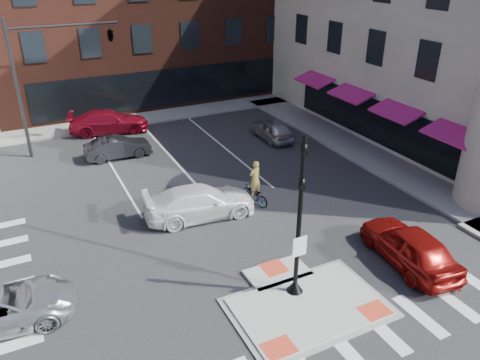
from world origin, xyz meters
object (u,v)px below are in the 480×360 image
silver_suv (0,307)px  white_pickup (200,202)px  bg_car_dark (118,147)px  cyclist (255,189)px  bg_car_silver (271,129)px  bg_car_red (109,122)px  red_sedan (410,246)px

silver_suv → white_pickup: bearing=-62.2°
bg_car_dark → white_pickup: bearing=-166.8°
cyclist → bg_car_silver: bearing=-138.5°
bg_car_silver → cyclist: 8.83m
bg_car_dark → bg_car_red: bg_car_red is taller
red_sedan → bg_car_red: (-7.35, 20.18, -0.04)m
white_pickup → red_sedan: bearing=-134.0°
silver_suv → bg_car_red: bg_car_red is taller
bg_car_silver → cyclist: size_ratio=1.74×
silver_suv → red_sedan: size_ratio=1.04×
silver_suv → cyclist: cyclist is taller
bg_car_red → cyclist: 13.83m
silver_suv → bg_car_silver: 19.66m
silver_suv → bg_car_red: bearing=-18.2°
silver_suv → bg_car_dark: 13.91m
red_sedan → bg_car_dark: red_sedan is taller
red_sedan → bg_car_silver: size_ratio=1.19×
red_sedan → cyclist: bearing=-59.7°
white_pickup → bg_car_red: 13.25m
bg_car_red → white_pickup: bearing=-163.2°
bg_car_silver → bg_car_red: size_ratio=0.75×
red_sedan → silver_suv: bearing=-7.2°
white_pickup → cyclist: bearing=-84.6°
white_pickup → bg_car_dark: bearing=17.3°
bg_car_silver → bg_car_red: (-9.26, 5.95, 0.09)m
bg_car_dark → cyclist: bearing=-150.2°
bg_car_silver → white_pickup: bearing=41.5°
silver_suv → white_pickup: (8.50, 3.59, 0.07)m
bg_car_silver → red_sedan: bearing=81.5°
bg_car_red → cyclist: size_ratio=2.31×
bg_car_red → cyclist: cyclist is taller
silver_suv → white_pickup: 9.23m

